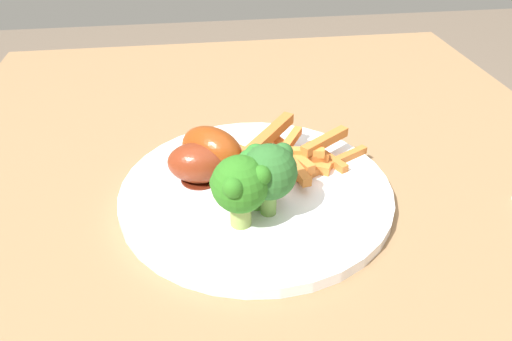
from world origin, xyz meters
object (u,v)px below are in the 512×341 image
(carrot_fries_pile, at_px, (292,155))
(broccoli_floret_middle, at_px, (241,185))
(broccoli_floret_front, at_px, (256,170))
(chicken_drumstick_far, at_px, (204,163))
(broccoli_floret_back, at_px, (266,173))
(dinner_plate, at_px, (256,192))
(chicken_drumstick_near, at_px, (216,153))
(dining_table, at_px, (281,301))

(carrot_fries_pile, bearing_deg, broccoli_floret_middle, -36.52)
(broccoli_floret_front, bearing_deg, chicken_drumstick_far, -137.70)
(broccoli_floret_back, bearing_deg, dinner_plate, -175.63)
(broccoli_floret_back, relative_size, carrot_fries_pile, 0.47)
(carrot_fries_pile, distance_m, chicken_drumstick_near, 0.08)
(broccoli_floret_back, xyz_separation_m, chicken_drumstick_far, (-0.06, -0.05, -0.03))
(dinner_plate, height_order, chicken_drumstick_near, chicken_drumstick_near)
(broccoli_floret_back, relative_size, chicken_drumstick_near, 0.64)
(dining_table, height_order, broccoli_floret_front, broccoli_floret_front)
(dinner_plate, bearing_deg, broccoli_floret_middle, -21.30)
(broccoli_floret_middle, xyz_separation_m, chicken_drumstick_far, (-0.08, -0.03, -0.02))
(chicken_drumstick_far, bearing_deg, chicken_drumstick_near, 128.80)
(broccoli_floret_front, distance_m, broccoli_floret_back, 0.01)
(broccoli_floret_back, bearing_deg, dining_table, 71.02)
(dining_table, height_order, broccoli_floret_middle, broccoli_floret_middle)
(broccoli_floret_middle, relative_size, chicken_drumstick_far, 0.63)
(dining_table, xyz_separation_m, chicken_drumstick_far, (-0.07, -0.07, 0.14))
(broccoli_floret_back, distance_m, chicken_drumstick_near, 0.09)
(carrot_fries_pile, xyz_separation_m, chicken_drumstick_near, (0.00, -0.08, 0.01))
(dining_table, distance_m, broccoli_floret_middle, 0.17)
(broccoli_floret_middle, xyz_separation_m, chicken_drumstick_near, (-0.09, -0.02, -0.02))
(carrot_fries_pile, bearing_deg, chicken_drumstick_far, -82.73)
(broccoli_floret_front, height_order, chicken_drumstick_near, broccoli_floret_front)
(dinner_plate, distance_m, broccoli_floret_front, 0.06)
(dinner_plate, relative_size, chicken_drumstick_far, 2.47)
(dining_table, bearing_deg, broccoli_floret_middle, -80.68)
(dinner_plate, bearing_deg, dining_table, 22.95)
(chicken_drumstick_far, bearing_deg, broccoli_floret_back, 40.39)
(chicken_drumstick_near, xyz_separation_m, chicken_drumstick_far, (0.01, -0.01, -0.00))
(dining_table, bearing_deg, chicken_drumstick_far, -134.24)
(broccoli_floret_front, relative_size, carrot_fries_pile, 0.41)
(dining_table, height_order, chicken_drumstick_near, chicken_drumstick_near)
(dining_table, xyz_separation_m, carrot_fries_pile, (-0.08, 0.02, 0.13))
(dinner_plate, relative_size, chicken_drumstick_near, 2.47)
(dining_table, xyz_separation_m, broccoli_floret_front, (-0.02, -0.02, 0.16))
(carrot_fries_pile, distance_m, chicken_drumstick_far, 0.09)
(broccoli_floret_middle, bearing_deg, broccoli_floret_back, 117.37)
(broccoli_floret_middle, bearing_deg, chicken_drumstick_near, -169.65)
(dinner_plate, distance_m, broccoli_floret_middle, 0.08)
(chicken_drumstick_near, distance_m, chicken_drumstick_far, 0.02)
(dinner_plate, relative_size, broccoli_floret_front, 4.37)
(dining_table, distance_m, dinner_plate, 0.12)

